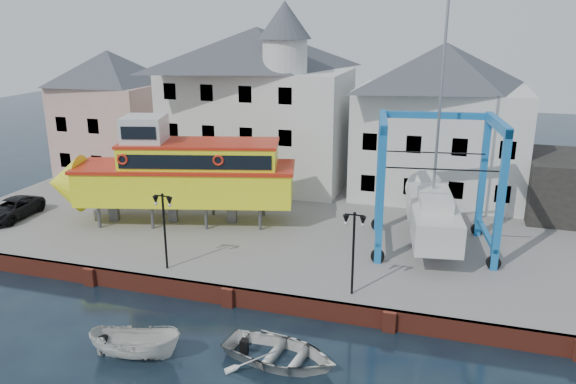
# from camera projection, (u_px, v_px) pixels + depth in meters

# --- Properties ---
(ground) EXTENTS (140.00, 140.00, 0.00)m
(ground) POSITION_uv_depth(u_px,v_px,m) (228.00, 306.00, 28.11)
(ground) COLOR black
(ground) RESTS_ON ground
(hardstanding) EXTENTS (44.00, 22.00, 1.00)m
(hardstanding) POSITION_uv_depth(u_px,v_px,m) (291.00, 223.00, 38.02)
(hardstanding) COLOR slate
(hardstanding) RESTS_ON ground
(quay_wall) EXTENTS (44.00, 0.47, 1.00)m
(quay_wall) POSITION_uv_depth(u_px,v_px,m) (229.00, 296.00, 28.06)
(quay_wall) COLOR maroon
(quay_wall) RESTS_ON ground
(building_pink) EXTENTS (8.00, 7.00, 10.30)m
(building_pink) POSITION_uv_depth(u_px,v_px,m) (112.00, 112.00, 47.74)
(building_pink) COLOR tan
(building_pink) RESTS_ON hardstanding
(building_white_main) EXTENTS (14.00, 8.30, 14.00)m
(building_white_main) POSITION_uv_depth(u_px,v_px,m) (259.00, 104.00, 44.10)
(building_white_main) COLOR silver
(building_white_main) RESTS_ON hardstanding
(building_white_right) EXTENTS (12.00, 8.00, 11.20)m
(building_white_right) POSITION_uv_depth(u_px,v_px,m) (440.00, 121.00, 41.02)
(building_white_right) COLOR silver
(building_white_right) RESTS_ON hardstanding
(lamp_post_left) EXTENTS (1.12, 0.32, 4.20)m
(lamp_post_left) POSITION_uv_depth(u_px,v_px,m) (163.00, 212.00, 29.08)
(lamp_post_left) COLOR black
(lamp_post_left) RESTS_ON hardstanding
(lamp_post_right) EXTENTS (1.12, 0.32, 4.20)m
(lamp_post_right) POSITION_uv_depth(u_px,v_px,m) (354.00, 233.00, 26.31)
(lamp_post_right) COLOR black
(lamp_post_right) RESTS_ON hardstanding
(tour_boat) EXTENTS (16.42, 7.72, 6.96)m
(tour_boat) POSITION_uv_depth(u_px,v_px,m) (171.00, 173.00, 36.01)
(tour_boat) COLOR #59595E
(tour_boat) RESTS_ON hardstanding
(travel_lift) EXTENTS (7.55, 9.96, 14.66)m
(travel_lift) POSITION_uv_depth(u_px,v_px,m) (432.00, 203.00, 32.79)
(travel_lift) COLOR #1764A9
(travel_lift) RESTS_ON hardstanding
(van) EXTENTS (2.46, 4.82, 1.30)m
(van) POSITION_uv_depth(u_px,v_px,m) (12.00, 209.00, 37.36)
(van) COLOR black
(van) RESTS_ON hardstanding
(motorboat_a) EXTENTS (4.19, 2.15, 1.54)m
(motorboat_a) POSITION_uv_depth(u_px,v_px,m) (137.00, 358.00, 23.81)
(motorboat_a) COLOR silver
(motorboat_a) RESTS_ON ground
(motorboat_b) EXTENTS (5.40, 4.18, 1.03)m
(motorboat_b) POSITION_uv_depth(u_px,v_px,m) (280.00, 362.00, 23.54)
(motorboat_b) COLOR silver
(motorboat_b) RESTS_ON ground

